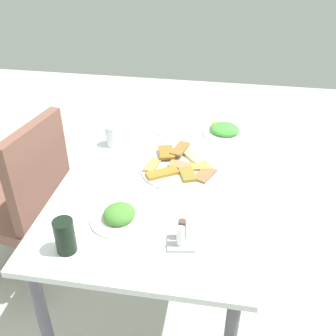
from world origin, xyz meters
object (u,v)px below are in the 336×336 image
object	(u,v)px
spoon	(167,128)
fork	(174,128)
salad_plate_rice	(224,130)
drinking_glass	(113,136)
salad_plate_greens	(119,216)
paper_napkin	(171,129)
soda_can	(65,236)
dining_chair	(25,196)
dining_table	(160,193)
condiment_caddy	(181,237)
pide_platter	(180,166)

from	to	relation	value
spoon	fork	bearing A→B (deg)	-71.67
salad_plate_rice	drinking_glass	bearing A→B (deg)	111.55
salad_plate_greens	salad_plate_rice	xyz separation A→B (m)	(0.72, -0.34, -0.00)
paper_napkin	spoon	world-z (taller)	spoon
soda_can	drinking_glass	world-z (taller)	soda_can
dining_chair	dining_table	bearing A→B (deg)	-94.34
dining_chair	condiment_caddy	xyz separation A→B (m)	(-0.42, -0.81, 0.25)
drinking_glass	fork	world-z (taller)	drinking_glass
soda_can	fork	distance (m)	0.92
fork	condiment_caddy	xyz separation A→B (m)	(-0.80, -0.15, 0.02)
dining_chair	salad_plate_greens	xyz separation A→B (m)	(-0.34, -0.57, 0.24)
dining_table	salad_plate_greens	bearing A→B (deg)	161.94
condiment_caddy	salad_plate_rice	bearing A→B (deg)	-7.26
dining_chair	condiment_caddy	world-z (taller)	dining_chair
condiment_caddy	dining_table	bearing A→B (deg)	20.91
soda_can	spoon	size ratio (longest dim) A/B	0.71
drinking_glass	condiment_caddy	world-z (taller)	drinking_glass
dining_table	pide_platter	bearing A→B (deg)	-42.15
dining_table	dining_chair	bearing A→B (deg)	85.66
soda_can	spoon	bearing A→B (deg)	-11.24
dining_chair	salad_plate_rice	bearing A→B (deg)	-67.25
pide_platter	salad_plate_rice	bearing A→B (deg)	-25.74
dining_table	spoon	xyz separation A→B (m)	(0.43, 0.04, 0.09)
condiment_caddy	drinking_glass	bearing A→B (deg)	34.16
pide_platter	soda_can	size ratio (longest dim) A/B	2.82
salad_plate_rice	dining_table	bearing A→B (deg)	150.68
drinking_glass	condiment_caddy	size ratio (longest dim) A/B	0.95
salad_plate_greens	condiment_caddy	bearing A→B (deg)	-109.43
pide_platter	paper_napkin	world-z (taller)	pide_platter
dining_table	fork	xyz separation A→B (m)	(0.43, 0.01, 0.09)
salad_plate_rice	drinking_glass	world-z (taller)	drinking_glass
soda_can	condiment_caddy	size ratio (longest dim) A/B	1.18
soda_can	drinking_glass	xyz separation A→B (m)	(0.69, 0.04, -0.01)
salad_plate_rice	soda_can	world-z (taller)	soda_can
salad_plate_rice	fork	distance (m)	0.25
condiment_caddy	spoon	bearing A→B (deg)	12.92
soda_can	spoon	xyz separation A→B (m)	(0.89, -0.18, -0.06)
salad_plate_rice	paper_napkin	world-z (taller)	salad_plate_rice
salad_plate_rice	dining_chair	bearing A→B (deg)	112.75
pide_platter	dining_table	bearing A→B (deg)	137.85
dining_table	pide_platter	xyz separation A→B (m)	(0.08, -0.07, 0.09)
pide_platter	dining_chair	bearing A→B (deg)	92.35
drinking_glass	paper_napkin	xyz separation A→B (m)	(0.20, -0.24, -0.05)
dining_chair	salad_plate_rice	distance (m)	1.02
pide_platter	salad_plate_greens	world-z (taller)	salad_plate_greens
drinking_glass	spoon	size ratio (longest dim) A/B	0.57
salad_plate_greens	pide_platter	bearing A→B (deg)	-24.42
fork	condiment_caddy	distance (m)	0.82
soda_can	salad_plate_rice	bearing A→B (deg)	-27.48
condiment_caddy	salad_plate_greens	bearing A→B (deg)	70.57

